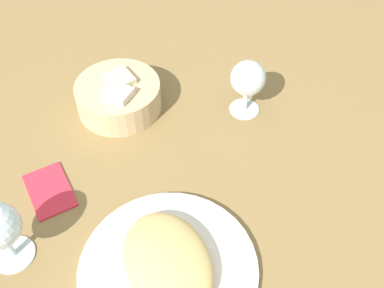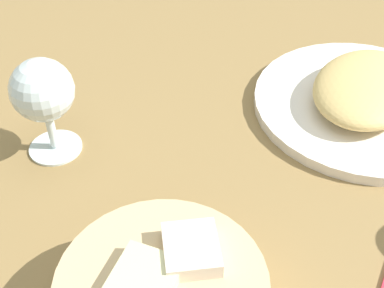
% 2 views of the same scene
% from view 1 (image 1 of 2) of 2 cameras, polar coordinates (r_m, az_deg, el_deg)
% --- Properties ---
extents(ground_plane, '(1.40, 1.40, 0.02)m').
position_cam_1_polar(ground_plane, '(0.82, -4.68, -6.27)').
color(ground_plane, olive).
extents(plate, '(0.28, 0.28, 0.01)m').
position_cam_1_polar(plate, '(0.72, -3.02, -15.57)').
color(plate, silver).
rests_on(plate, ground_plane).
extents(omelette, '(0.22, 0.20, 0.04)m').
position_cam_1_polar(omelette, '(0.70, -3.11, -14.61)').
color(omelette, tan).
rests_on(omelette, plate).
extents(bread_basket, '(0.17, 0.17, 0.08)m').
position_cam_1_polar(bread_basket, '(0.94, -9.28, 6.04)').
color(bread_basket, tan).
rests_on(bread_basket, ground_plane).
extents(wine_glass_near, '(0.07, 0.07, 0.12)m').
position_cam_1_polar(wine_glass_near, '(0.90, 7.10, 8.04)').
color(wine_glass_near, silver).
rests_on(wine_glass_near, ground_plane).
extents(folded_napkin, '(0.13, 0.12, 0.01)m').
position_cam_1_polar(folded_napkin, '(0.84, -17.68, -5.56)').
color(folded_napkin, red).
rests_on(folded_napkin, ground_plane).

